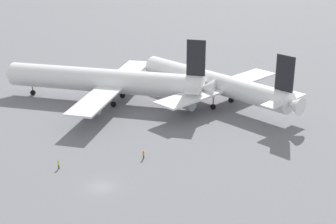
{
  "coord_description": "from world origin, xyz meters",
  "views": [
    {
      "loc": [
        17.73,
        -72.92,
        41.79
      ],
      "look_at": [
        9.07,
        25.92,
        4.0
      ],
      "focal_mm": 53.41,
      "sensor_mm": 36.0,
      "label": 1
    }
  ],
  "objects_px": {
    "ground_crew_marshaller_foreground": "(143,154)",
    "ground_crew_wing_walker_right": "(59,165)",
    "airliner_at_gate_left": "(106,81)",
    "pushback_tug": "(137,74)",
    "airliner_being_pushed": "(215,83)"
  },
  "relations": [
    {
      "from": "ground_crew_marshaller_foreground",
      "to": "ground_crew_wing_walker_right",
      "type": "bearing_deg",
      "value": -159.55
    },
    {
      "from": "airliner_at_gate_left",
      "to": "ground_crew_wing_walker_right",
      "type": "relative_size",
      "value": 33.97
    },
    {
      "from": "airliner_at_gate_left",
      "to": "pushback_tug",
      "type": "xyz_separation_m",
      "value": [
        4.62,
        20.21,
        -4.1
      ]
    },
    {
      "from": "ground_crew_marshaller_foreground",
      "to": "ground_crew_wing_walker_right",
      "type": "height_order",
      "value": "ground_crew_marshaller_foreground"
    },
    {
      "from": "ground_crew_marshaller_foreground",
      "to": "ground_crew_wing_walker_right",
      "type": "relative_size",
      "value": 1.07
    },
    {
      "from": "airliner_at_gate_left",
      "to": "airliner_being_pushed",
      "type": "height_order",
      "value": "airliner_at_gate_left"
    },
    {
      "from": "airliner_at_gate_left",
      "to": "ground_crew_marshaller_foreground",
      "type": "height_order",
      "value": "airliner_at_gate_left"
    },
    {
      "from": "airliner_at_gate_left",
      "to": "ground_crew_marshaller_foreground",
      "type": "relative_size",
      "value": 31.77
    },
    {
      "from": "ground_crew_marshaller_foreground",
      "to": "airliner_being_pushed",
      "type": "bearing_deg",
      "value": 67.66
    },
    {
      "from": "pushback_tug",
      "to": "ground_crew_marshaller_foreground",
      "type": "height_order",
      "value": "pushback_tug"
    },
    {
      "from": "airliner_at_gate_left",
      "to": "airliner_being_pushed",
      "type": "distance_m",
      "value": 26.67
    },
    {
      "from": "ground_crew_marshaller_foreground",
      "to": "ground_crew_wing_walker_right",
      "type": "distance_m",
      "value": 15.73
    },
    {
      "from": "airliner_at_gate_left",
      "to": "airliner_being_pushed",
      "type": "xyz_separation_m",
      "value": [
        26.66,
        0.86,
        -0.08
      ]
    },
    {
      "from": "ground_crew_marshaller_foreground",
      "to": "ground_crew_wing_walker_right",
      "type": "xyz_separation_m",
      "value": [
        -14.74,
        -5.5,
        -0.07
      ]
    },
    {
      "from": "airliner_being_pushed",
      "to": "pushback_tug",
      "type": "bearing_deg",
      "value": 138.71
    }
  ]
}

